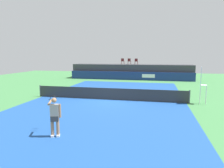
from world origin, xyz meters
TOP-DOWN VIEW (x-y plane):
  - ground_plane at (0.00, 3.00)m, footprint 48.00×48.00m
  - court_inner at (0.00, 0.00)m, footprint 12.00×22.00m
  - sponsor_wall at (0.01, 13.50)m, footprint 18.00×0.22m
  - spectator_platform at (0.00, 15.30)m, footprint 18.00×2.80m
  - spectator_chair_far_left at (-1.38, 15.30)m, footprint 0.47×0.47m
  - spectator_chair_left at (-0.32, 15.03)m, footprint 0.47×0.47m
  - spectator_chair_center at (0.73, 15.02)m, footprint 0.45×0.45m
  - umpire_chair at (7.03, 0.02)m, footprint 0.50×0.50m
  - tennis_net at (0.00, 0.00)m, footprint 12.40×0.02m
  - net_post_near at (-6.20, 0.00)m, footprint 0.10×0.10m
  - net_post_far at (6.20, 0.00)m, footprint 0.10×0.10m
  - tennis_player at (-0.63, -7.91)m, footprint 0.94×1.10m

SIDE VIEW (x-z plane):
  - ground_plane at x=0.00m, z-range 0.00..0.00m
  - court_inner at x=0.00m, z-range 0.00..0.00m
  - tennis_net at x=0.00m, z-range 0.00..0.95m
  - net_post_near at x=-6.20m, z-range 0.00..1.00m
  - net_post_far at x=6.20m, z-range 0.00..1.00m
  - sponsor_wall at x=0.01m, z-range 0.00..1.20m
  - tennis_player at x=-0.63m, z-range 0.07..1.84m
  - spectator_platform at x=0.00m, z-range 0.00..2.20m
  - umpire_chair at x=7.03m, z-range 0.21..2.97m
  - spectator_chair_far_left at x=-1.38m, z-range 2.25..3.14m
  - spectator_chair_left at x=-0.32m, z-range 2.25..3.14m
  - spectator_chair_center at x=0.73m, z-range 2.25..3.14m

